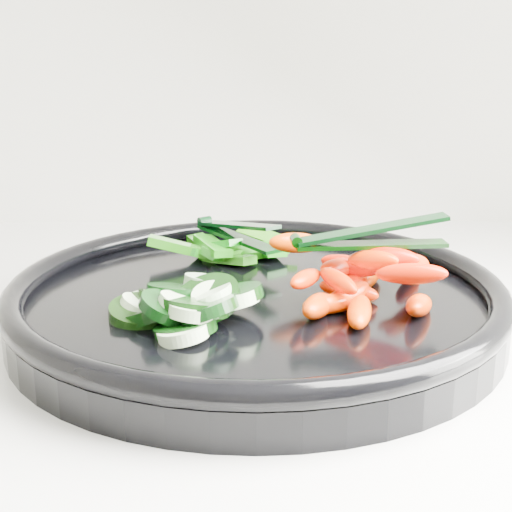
{
  "coord_description": "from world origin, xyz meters",
  "views": [
    {
      "loc": [
        -0.35,
        1.15,
        1.14
      ],
      "look_at": [
        -0.35,
        1.66,
        0.99
      ],
      "focal_mm": 50.0,
      "sensor_mm": 36.0,
      "label": 1
    }
  ],
  "objects": [
    {
      "name": "veggie_tray",
      "position": [
        -0.35,
        1.66,
        0.95
      ],
      "size": [
        0.46,
        0.46,
        0.04
      ],
      "color": "black",
      "rests_on": "counter"
    },
    {
      "name": "cucumber_pile",
      "position": [
        -0.4,
        1.61,
        0.96
      ],
      "size": [
        0.12,
        0.12,
        0.04
      ],
      "color": "black",
      "rests_on": "veggie_tray"
    },
    {
      "name": "carrot_pile",
      "position": [
        -0.27,
        1.64,
        0.97
      ],
      "size": [
        0.14,
        0.14,
        0.05
      ],
      "color": "#EF4700",
      "rests_on": "veggie_tray"
    },
    {
      "name": "pepper_pile",
      "position": [
        -0.37,
        1.76,
        0.96
      ],
      "size": [
        0.13,
        0.1,
        0.03
      ],
      "color": "#0A730D",
      "rests_on": "veggie_tray"
    },
    {
      "name": "tong_carrot",
      "position": [
        -0.27,
        1.65,
        1.0
      ],
      "size": [
        0.11,
        0.03,
        0.02
      ],
      "color": "black",
      "rests_on": "carrot_pile"
    },
    {
      "name": "tong_pepper",
      "position": [
        -0.37,
        1.76,
        0.98
      ],
      "size": [
        0.08,
        0.1,
        0.02
      ],
      "color": "black",
      "rests_on": "pepper_pile"
    }
  ]
}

